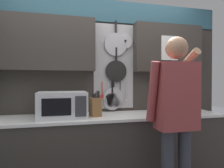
% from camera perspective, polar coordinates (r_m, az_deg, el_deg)
% --- Properties ---
extents(base_cabinet_counter, '(2.61, 0.60, 0.91)m').
position_cam_1_polar(base_cabinet_counter, '(2.49, 0.62, -19.31)').
color(base_cabinet_counter, '#38332D').
rests_on(base_cabinet_counter, ground_plane).
extents(back_wall_unit, '(3.18, 0.22, 2.36)m').
position_cam_1_polar(back_wall_unit, '(2.59, -0.91, 3.86)').
color(back_wall_unit, '#38332D').
rests_on(back_wall_unit, ground_plane).
extents(microwave, '(0.52, 0.39, 0.28)m').
position_cam_1_polar(microwave, '(2.25, -13.95, -5.74)').
color(microwave, silver).
rests_on(microwave, base_cabinet_counter).
extents(knife_block, '(0.13, 0.16, 0.29)m').
position_cam_1_polar(knife_block, '(2.29, -4.77, -6.45)').
color(knife_block, brown).
rests_on(knife_block, base_cabinet_counter).
extents(utensil_crock, '(0.12, 0.12, 0.35)m').
position_cam_1_polar(utensil_crock, '(2.66, 18.00, -5.80)').
color(utensil_crock, white).
rests_on(utensil_crock, base_cabinet_counter).
extents(person, '(0.54, 0.62, 1.73)m').
position_cam_1_polar(person, '(2.02, 17.73, -6.99)').
color(person, '#383842').
rests_on(person, ground_plane).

